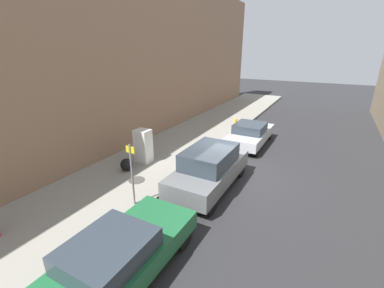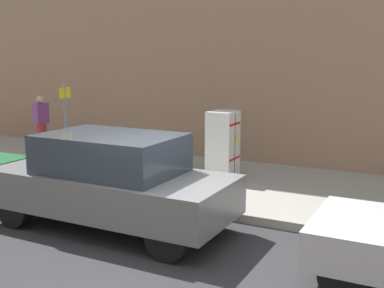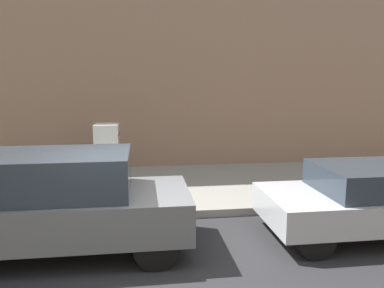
% 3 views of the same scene
% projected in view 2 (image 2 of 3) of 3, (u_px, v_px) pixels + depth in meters
% --- Properties ---
extents(ground_plane, '(80.00, 80.00, 0.00)m').
position_uv_depth(ground_plane, '(164.00, 248.00, 7.99)').
color(ground_plane, '#28282B').
extents(sidewalk_slab, '(4.54, 44.00, 0.18)m').
position_uv_depth(sidewalk_slab, '(250.00, 186.00, 11.46)').
color(sidewalk_slab, gray).
rests_on(sidewalk_slab, ground).
extents(discarded_refrigerator, '(0.74, 0.65, 1.65)m').
position_uv_depth(discarded_refrigerator, '(223.00, 144.00, 11.91)').
color(discarded_refrigerator, white).
rests_on(discarded_refrigerator, sidewalk_slab).
extents(manhole_cover, '(0.70, 0.70, 0.02)m').
position_uv_depth(manhole_cover, '(142.00, 177.00, 12.00)').
color(manhole_cover, '#47443F').
rests_on(manhole_cover, sidewalk_slab).
extents(street_sign_post, '(0.36, 0.07, 2.32)m').
position_uv_depth(street_sign_post, '(66.00, 127.00, 11.45)').
color(street_sign_post, slate).
rests_on(street_sign_post, sidewalk_slab).
extents(trash_bag, '(0.58, 0.58, 0.58)m').
position_uv_depth(trash_bag, '(182.00, 160.00, 12.60)').
color(trash_bag, black).
rests_on(trash_bag, sidewalk_slab).
extents(pedestrian_walking_far, '(0.51, 0.23, 1.75)m').
position_uv_depth(pedestrian_walking_far, '(41.00, 119.00, 15.26)').
color(pedestrian_walking_far, '#B73338').
rests_on(pedestrian_walking_far, sidewalk_slab).
extents(parked_suv_gray, '(1.90, 4.52, 1.76)m').
position_uv_depth(parked_suv_gray, '(112.00, 180.00, 8.80)').
color(parked_suv_gray, slate).
rests_on(parked_suv_gray, ground).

